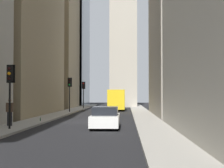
% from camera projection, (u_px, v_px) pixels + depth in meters
% --- Properties ---
extents(ground_plane, '(135.00, 135.00, 0.00)m').
position_uv_depth(ground_plane, '(92.00, 122.00, 28.35)').
color(ground_plane, black).
extents(sidewalk_right, '(90.00, 2.20, 0.14)m').
position_uv_depth(sidewalk_right, '(38.00, 120.00, 28.54)').
color(sidewalk_right, '#A8A399').
rests_on(sidewalk_right, ground_plane).
extents(sidewalk_left, '(90.00, 2.20, 0.14)m').
position_uv_depth(sidewalk_left, '(148.00, 121.00, 28.17)').
color(sidewalk_left, '#A8A399').
rests_on(sidewalk_left, ground_plane).
extents(building_right_far, '(14.78, 10.00, 26.68)m').
position_uv_depth(building_right_far, '(46.00, 28.00, 58.35)').
color(building_right_far, '#9E8966').
rests_on(building_right_far, ground_plane).
extents(building_right_midfar, '(19.19, 10.00, 24.56)m').
position_uv_depth(building_right_midfar, '(3.00, 1.00, 37.74)').
color(building_right_midfar, '#9E8966').
rests_on(building_right_midfar, ground_plane).
extents(church_spire, '(5.27, 5.27, 32.17)m').
position_uv_depth(church_spire, '(123.00, 13.00, 62.78)').
color(church_spire, '#A8A091').
rests_on(church_spire, ground_plane).
extents(delivery_truck, '(6.46, 2.25, 2.84)m').
position_uv_depth(delivery_truck, '(117.00, 100.00, 48.09)').
color(delivery_truck, yellow).
rests_on(delivery_truck, ground_plane).
extents(sedan_white, '(4.30, 1.78, 1.42)m').
position_uv_depth(sedan_white, '(105.00, 118.00, 22.66)').
color(sedan_white, silver).
rests_on(sedan_white, ground_plane).
extents(traffic_light_foreground, '(0.43, 0.52, 3.86)m').
position_uv_depth(traffic_light_foreground, '(10.00, 82.00, 21.00)').
color(traffic_light_foreground, black).
rests_on(traffic_light_foreground, sidewalk_right).
extents(traffic_light_midblock, '(0.43, 0.52, 4.08)m').
position_uv_depth(traffic_light_midblock, '(70.00, 87.00, 41.79)').
color(traffic_light_midblock, black).
rests_on(traffic_light_midblock, sidewalk_right).
extents(traffic_light_far_junction, '(0.43, 0.52, 4.02)m').
position_uv_depth(traffic_light_far_junction, '(83.00, 89.00, 53.44)').
color(traffic_light_far_junction, black).
rests_on(traffic_light_far_junction, sidewalk_right).
extents(pedestrian, '(0.26, 0.44, 1.77)m').
position_uv_depth(pedestrian, '(10.00, 111.00, 22.93)').
color(pedestrian, black).
rests_on(pedestrian, sidewalk_right).
extents(discarded_bottle, '(0.07, 0.07, 0.27)m').
position_uv_depth(discarded_bottle, '(40.00, 119.00, 27.25)').
color(discarded_bottle, '#236033').
rests_on(discarded_bottle, sidewalk_right).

